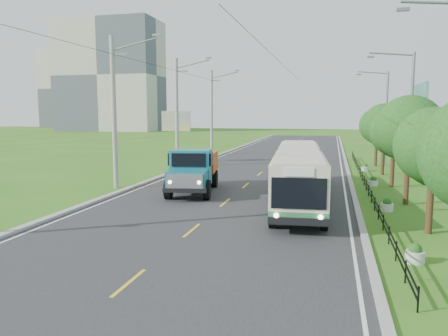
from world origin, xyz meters
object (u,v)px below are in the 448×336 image
at_px(tree_fifth, 385,127).
at_px(dump_truck, 193,168).
at_px(billboard_left, 176,124).
at_px(pole_far, 212,112).
at_px(planter_mid, 373,182).
at_px(streetlight_far, 385,114).
at_px(tree_second, 434,150).
at_px(planter_front, 415,254).
at_px(pole_near, 115,112).
at_px(tree_third, 410,132).
at_px(pole_mid, 177,112).
at_px(billboard_right, 419,109).
at_px(planter_near, 387,206).
at_px(planter_far, 365,168).
at_px(bus, 299,170).
at_px(tree_back, 377,127).
at_px(streetlight_mid, 408,115).
at_px(tree_fourth, 395,134).

height_order(tree_fifth, dump_truck, tree_fifth).
distance_m(billboard_left, dump_truck, 16.90).
distance_m(pole_far, planter_mid, 25.85).
bearing_deg(streetlight_far, dump_truck, -124.70).
xyz_separation_m(tree_second, planter_front, (-1.26, -4.14, -3.23)).
height_order(pole_near, pole_far, same).
distance_m(tree_third, planter_front, 10.87).
bearing_deg(planter_mid, tree_third, -77.90).
relative_size(pole_near, streetlight_far, 1.10).
height_order(pole_far, streetlight_far, pole_far).
distance_m(pole_mid, tree_third, 22.25).
relative_size(tree_fifth, billboard_right, 0.79).
distance_m(planter_near, billboard_right, 15.34).
xyz_separation_m(pole_far, dump_truck, (5.53, -24.31, -3.51)).
xyz_separation_m(planter_far, bus, (-4.66, -14.43, 1.48)).
relative_size(tree_second, planter_near, 7.91).
xyz_separation_m(planter_mid, dump_truck, (-11.33, -5.31, 1.30)).
distance_m(pole_mid, tree_back, 18.89).
relative_size(planter_far, bus, 0.04).
distance_m(tree_second, planter_near, 5.19).
bearing_deg(tree_fifth, tree_third, -90.00).
bearing_deg(planter_far, dump_truck, -130.40).
bearing_deg(streetlight_far, tree_second, -91.74).
height_order(tree_back, billboard_right, billboard_right).
bearing_deg(dump_truck, streetlight_mid, 12.34).
relative_size(streetlight_mid, planter_near, 13.54).
relative_size(pole_far, tree_fifth, 1.72).
distance_m(streetlight_mid, streetlight_far, 14.00).
relative_size(tree_fourth, billboard_left, 1.04).
xyz_separation_m(pole_mid, tree_third, (18.12, -12.86, -1.11)).
bearing_deg(planter_front, tree_second, 73.12).
height_order(pole_near, billboard_right, pole_near).
relative_size(billboard_left, billboard_right, 0.71).
bearing_deg(tree_back, planter_far, -106.88).
bearing_deg(tree_fourth, planter_near, -98.77).
xyz_separation_m(tree_fifth, streetlight_mid, (0.79, -6.14, 1.05)).
height_order(pole_mid, tree_fifth, pole_mid).
bearing_deg(pole_far, tree_back, -20.74).
xyz_separation_m(tree_back, planter_far, (-1.26, -4.14, -3.37)).
relative_size(tree_fourth, planter_near, 8.06).
bearing_deg(bus, streetlight_mid, 39.43).
height_order(tree_back, planter_mid, tree_back).
bearing_deg(billboard_right, tree_third, -101.64).
bearing_deg(pole_near, tree_second, -20.74).
height_order(pole_near, tree_third, pole_near).
relative_size(tree_back, bus, 0.36).
bearing_deg(planter_front, planter_mid, 90.00).
distance_m(tree_second, tree_third, 6.02).
bearing_deg(streetlight_mid, tree_second, -93.79).
distance_m(tree_fourth, dump_truck, 13.86).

